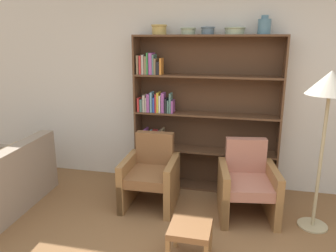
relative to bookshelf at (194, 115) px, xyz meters
name	(u,v)px	position (x,y,z in m)	size (l,w,h in m)	color
wall_back	(221,88)	(0.33, 0.17, 0.35)	(12.00, 0.06, 2.75)	silver
bookshelf	(194,115)	(0.00, 0.00, 0.00)	(1.93, 0.30, 2.08)	brown
bowl_sage	(159,29)	(-0.47, -0.02, 1.12)	(0.21, 0.21, 0.13)	tan
bowl_stoneware	(188,31)	(-0.09, -0.02, 1.10)	(0.20, 0.20, 0.09)	gray
bowl_olive	(208,30)	(0.16, -0.02, 1.10)	(0.18, 0.18, 0.09)	slate
bowl_slate	(235,30)	(0.49, -0.02, 1.10)	(0.26, 0.26, 0.09)	gray
vase_tall	(264,26)	(0.83, -0.02, 1.14)	(0.15, 0.15, 0.22)	slate
armchair_leather	(151,175)	(-0.43, -0.65, -0.64)	(0.66, 0.70, 0.87)	olive
armchair_cushioned	(247,184)	(0.74, -0.65, -0.64)	(0.74, 0.77, 0.87)	olive
floor_lamp	(330,90)	(1.48, -0.75, 0.50)	(0.48, 0.48, 1.73)	tan
footstool	(190,232)	(0.23, -1.64, -0.73)	(0.38, 0.38, 0.36)	olive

